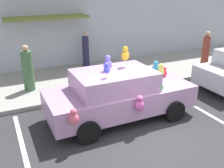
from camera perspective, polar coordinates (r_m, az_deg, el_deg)
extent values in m
plane|color=#2D2D30|center=(7.24, 8.55, -11.49)|extent=(60.00, 60.00, 0.00)
cube|color=gray|center=(11.26, -5.53, 1.37)|extent=(24.00, 4.00, 0.15)
cube|color=#B2B7C1|center=(12.66, -9.57, 17.88)|extent=(24.00, 0.30, 6.40)
cube|color=olive|center=(11.89, -14.37, 14.17)|extent=(3.60, 1.10, 0.12)
cube|color=silver|center=(9.28, 17.60, -4.57)|extent=(0.12, 3.60, 0.01)
cube|color=silver|center=(7.14, -19.27, -13.05)|extent=(0.12, 3.60, 0.01)
cube|color=#BB8CB8|center=(7.84, 1.88, -3.18)|extent=(4.47, 1.79, 0.68)
cube|color=#BB8CB8|center=(7.51, 0.42, 0.82)|extent=(2.32, 1.57, 0.56)
cylinder|color=black|center=(9.32, 6.94, -1.41)|extent=(0.64, 0.22, 0.64)
cylinder|color=black|center=(8.01, 13.72, -5.84)|extent=(0.64, 0.22, 0.64)
cylinder|color=black|center=(8.29, -9.60, -4.56)|extent=(0.64, 0.22, 0.64)
cylinder|color=black|center=(6.78, -5.27, -10.58)|extent=(0.64, 0.22, 0.64)
ellipsoid|color=#4D56E7|center=(6.84, -1.18, 3.14)|extent=(0.17, 0.14, 0.21)
sphere|color=#4D56E7|center=(6.80, -1.19, 4.27)|extent=(0.11, 0.11, 0.11)
ellipsoid|color=#E158A9|center=(7.01, 6.13, -4.86)|extent=(0.27, 0.22, 0.32)
sphere|color=#E158A9|center=(6.92, 6.20, -3.23)|extent=(0.17, 0.17, 0.17)
ellipsoid|color=#F04DC4|center=(8.45, 5.64, 1.79)|extent=(0.17, 0.14, 0.20)
sphere|color=#F04DC4|center=(8.41, 5.67, 2.69)|extent=(0.11, 0.11, 0.11)
ellipsoid|color=#D6DB54|center=(8.73, 10.74, 2.57)|extent=(0.27, 0.22, 0.32)
sphere|color=#D6DB54|center=(8.67, 10.83, 3.95)|extent=(0.17, 0.17, 0.17)
ellipsoid|color=#7260EB|center=(7.43, -0.96, 4.28)|extent=(0.26, 0.21, 0.30)
sphere|color=#7260EB|center=(7.37, -0.97, 5.83)|extent=(0.16, 0.16, 0.16)
ellipsoid|color=#4AB46A|center=(8.37, 9.03, 1.63)|extent=(0.22, 0.18, 0.26)
sphere|color=#4AB46A|center=(8.31, 9.10, 2.80)|extent=(0.14, 0.14, 0.14)
ellipsoid|color=maroon|center=(6.89, -1.83, -2.62)|extent=(0.20, 0.16, 0.23)
sphere|color=maroon|center=(6.83, -1.85, -1.39)|extent=(0.13, 0.13, 0.13)
ellipsoid|color=#389CD3|center=(8.99, 9.63, 3.20)|extent=(0.28, 0.23, 0.33)
sphere|color=#389CD3|center=(8.92, 9.72, 4.57)|extent=(0.18, 0.18, 0.18)
ellipsoid|color=#1AEC41|center=(7.77, -5.13, 0.06)|extent=(0.18, 0.15, 0.21)
sphere|color=#1AEC41|center=(7.71, -5.16, 1.07)|extent=(0.11, 0.11, 0.11)
ellipsoid|color=#EB323F|center=(8.81, 11.56, 2.36)|extent=(0.19, 0.16, 0.23)
sphere|color=#EB323F|center=(8.76, 11.64, 3.33)|extent=(0.12, 0.12, 0.12)
ellipsoid|color=#EC5E78|center=(6.33, -8.47, -7.78)|extent=(0.25, 0.21, 0.30)
sphere|color=#EC5E78|center=(6.24, -8.57, -6.12)|extent=(0.16, 0.16, 0.16)
ellipsoid|color=#4EBC56|center=(7.56, 10.60, -0.67)|extent=(0.22, 0.18, 0.26)
sphere|color=#4EBC56|center=(7.50, 10.69, 0.59)|extent=(0.14, 0.14, 0.14)
ellipsoid|color=gold|center=(7.77, 2.95, 6.34)|extent=(0.25, 0.21, 0.30)
sphere|color=gold|center=(7.72, 2.98, 7.81)|extent=(0.16, 0.16, 0.16)
cylinder|color=black|center=(11.21, 20.33, 1.34)|extent=(0.64, 0.22, 0.64)
ellipsoid|color=brown|center=(10.50, 1.81, 1.75)|extent=(0.37, 0.31, 0.46)
sphere|color=brown|center=(10.39, 1.83, 3.47)|extent=(0.26, 0.26, 0.26)
sphere|color=brown|center=(10.32, 1.38, 3.89)|extent=(0.11, 0.11, 0.11)
sphere|color=brown|center=(10.40, 2.29, 4.01)|extent=(0.11, 0.11, 0.11)
cylinder|color=#436541|center=(10.00, -18.19, 2.76)|extent=(0.40, 0.40, 1.49)
sphere|color=tan|center=(9.77, -18.77, 7.56)|extent=(0.23, 0.23, 0.23)
cylinder|color=#282446|center=(12.48, -5.86, 7.20)|extent=(0.31, 0.31, 1.45)
sphere|color=tan|center=(12.31, -6.00, 10.93)|extent=(0.20, 0.20, 0.20)
cylinder|color=brown|center=(12.81, 20.05, 6.56)|extent=(0.34, 0.34, 1.53)
sphere|color=tan|center=(12.64, 20.56, 10.44)|extent=(0.24, 0.24, 0.24)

